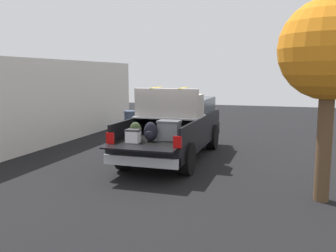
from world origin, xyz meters
TOP-DOWN VIEW (x-y plane):
  - ground_plane at (0.00, 0.00)m, footprint 40.00×40.00m
  - pickup_truck at (0.35, -0.00)m, footprint 6.05×2.06m
  - building_facade at (1.77, 4.95)m, footprint 11.24×0.36m
  - tree_background at (-2.78, -4.07)m, footprint 2.03×2.03m
  - trash_can at (4.24, 3.31)m, footprint 0.60×0.60m

SIDE VIEW (x-z plane):
  - ground_plane at x=0.00m, z-range 0.00..0.00m
  - trash_can at x=4.24m, z-range 0.01..0.99m
  - pickup_truck at x=0.35m, z-range -0.15..2.07m
  - building_facade at x=1.77m, z-range 0.00..3.15m
  - tree_background at x=-2.78m, z-range 1.00..5.14m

